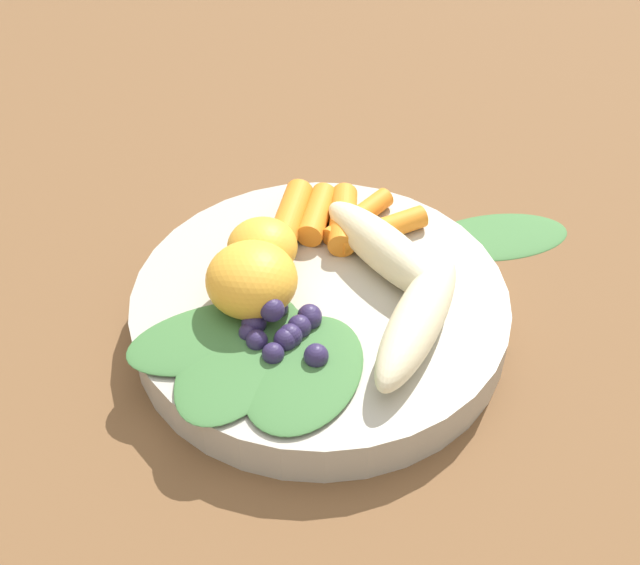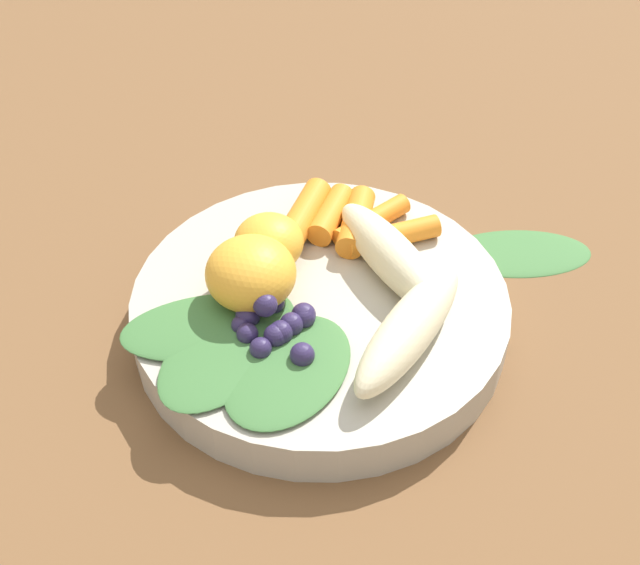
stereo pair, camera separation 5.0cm
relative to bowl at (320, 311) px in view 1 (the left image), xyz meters
The scene contains 16 objects.
ground_plane 0.01m from the bowl, ahead, with size 2.40×2.40×0.00m, color brown.
bowl is the anchor object (origin of this frame).
banana_peeled_left 0.06m from the bowl, 17.75° to the left, with size 0.12×0.03×0.03m, color beige.
banana_peeled_right 0.07m from the bowl, 45.39° to the right, with size 0.12×0.03×0.03m, color beige.
orange_segment_near 0.05m from the bowl, behind, with size 0.06×0.06×0.04m, color #F4A833.
orange_segment_far 0.05m from the bowl, 132.17° to the left, with size 0.04×0.04×0.03m, color #F4A833.
carrot_front 0.07m from the bowl, 40.34° to the left, with size 0.02×0.02×0.06m, color orange.
carrot_mid_left 0.08m from the bowl, 56.76° to the left, with size 0.01×0.01×0.06m, color orange.
carrot_mid_right 0.07m from the bowl, 63.92° to the left, with size 0.02×0.02×0.06m, color orange.
carrot_rear 0.07m from the bowl, 79.24° to the left, with size 0.02×0.02×0.05m, color orange.
carrot_small 0.07m from the bowl, 94.39° to the left, with size 0.02×0.02×0.06m, color orange.
blueberry_pile 0.05m from the bowl, 132.44° to the right, with size 0.05×0.06×0.03m.
kale_leaf_left 0.07m from the bowl, 160.07° to the right, with size 0.11×0.05×0.01m, color #3D7038.
kale_leaf_right 0.07m from the bowl, 142.74° to the right, with size 0.11×0.06×0.01m, color #3D7038.
kale_leaf_rear 0.07m from the bowl, 110.23° to the right, with size 0.09×0.06×0.01m, color #3D7038.
kale_leaf_stray 0.16m from the bowl, 22.40° to the left, with size 0.10×0.05×0.01m, color #3D7038.
Camera 1 is at (-0.08, -0.36, 0.38)m, focal length 45.85 mm.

